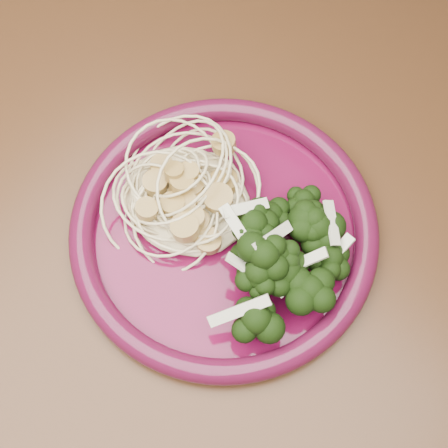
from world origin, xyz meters
The scene contains 6 objects.
dining_table centered at (0.00, 0.00, 0.65)m, with size 1.20×0.80×0.75m.
dinner_plate centered at (-0.06, 0.01, 0.76)m, with size 0.26×0.26×0.02m.
spaghetti_pile centered at (-0.10, 0.01, 0.77)m, with size 0.11×0.10×0.03m, color beige.
scallop_cluster centered at (-0.10, 0.01, 0.80)m, with size 0.12×0.12×0.04m, color tan, non-canonical shape.
broccoli_pile centered at (0.00, 0.01, 0.78)m, with size 0.08×0.14×0.05m, color black.
onion_garnish centered at (0.00, 0.01, 0.81)m, with size 0.06×0.09×0.04m, color beige, non-canonical shape.
Camera 1 is at (0.08, -0.15, 1.23)m, focal length 50.00 mm.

